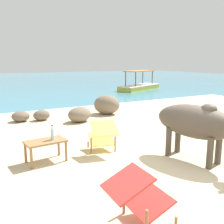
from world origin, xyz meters
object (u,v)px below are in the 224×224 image
(cow, at_px, (197,122))
(low_bench_table, at_px, (46,144))
(deck_chair_near, at_px, (138,194))
(deck_chair_far, at_px, (103,134))
(bottle, at_px, (52,134))
(boat_yellow, at_px, (139,86))

(cow, bearing_deg, low_bench_table, -131.32)
(deck_chair_near, height_order, deck_chair_far, same)
(low_bench_table, distance_m, deck_chair_far, 1.22)
(deck_chair_near, bearing_deg, deck_chair_far, 75.24)
(low_bench_table, height_order, bottle, bottle)
(boat_yellow, bearing_deg, deck_chair_near, 31.71)
(low_bench_table, relative_size, bottle, 2.69)
(cow, bearing_deg, boat_yellow, 136.20)
(cow, xyz_separation_m, bottle, (-2.44, 1.33, -0.22))
(boat_yellow, bearing_deg, deck_chair_far, 28.21)
(bottle, relative_size, deck_chair_near, 0.37)
(cow, relative_size, low_bench_table, 2.61)
(low_bench_table, bearing_deg, boat_yellow, 41.95)
(cow, distance_m, bottle, 2.79)
(cow, distance_m, deck_chair_far, 1.93)
(bottle, bearing_deg, deck_chair_near, -83.29)
(bottle, bearing_deg, boat_yellow, 47.76)
(bottle, xyz_separation_m, deck_chair_far, (1.08, -0.02, -0.16))
(low_bench_table, bearing_deg, deck_chair_near, -85.57)
(deck_chair_near, relative_size, deck_chair_far, 0.91)
(low_bench_table, xyz_separation_m, bottle, (0.14, -0.02, 0.19))
(deck_chair_far, bearing_deg, bottle, 103.67)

